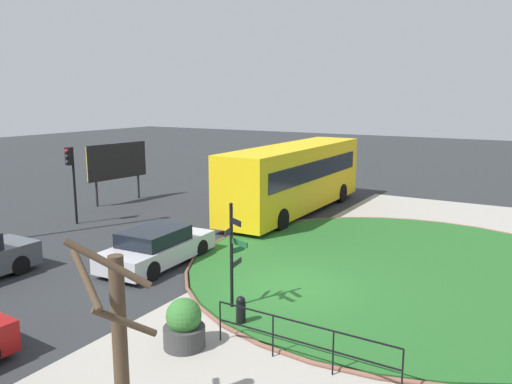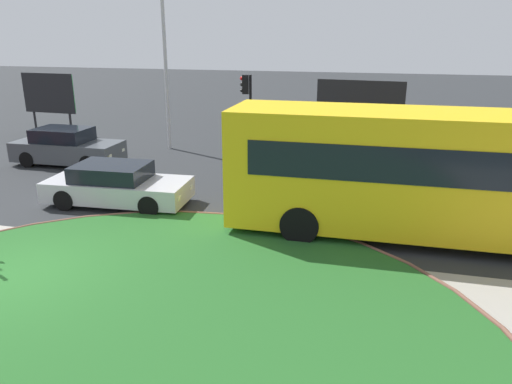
% 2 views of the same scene
% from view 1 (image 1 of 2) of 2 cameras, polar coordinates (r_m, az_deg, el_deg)
% --- Properties ---
extents(ground, '(120.00, 120.00, 0.00)m').
position_cam_1_polar(ground, '(15.57, 4.14, -10.89)').
color(ground, '#282B2D').
extents(sidewalk_paving, '(32.00, 8.59, 0.02)m').
position_cam_1_polar(sidewalk_paving, '(14.95, 10.12, -11.95)').
color(sidewalk_paving, '#9E998E').
rests_on(sidewalk_paving, ground).
extents(grass_island, '(14.04, 14.04, 0.10)m').
position_cam_1_polar(grass_island, '(17.91, 15.82, -8.19)').
color(grass_island, '#235B23').
rests_on(grass_island, ground).
extents(grass_kerb_ring, '(14.35, 14.35, 0.11)m').
position_cam_1_polar(grass_kerb_ring, '(17.91, 15.82, -8.17)').
color(grass_kerb_ring, brown).
rests_on(grass_kerb_ring, ground).
extents(signpost_directional, '(1.11, 0.75, 2.97)m').
position_cam_1_polar(signpost_directional, '(13.68, -2.55, -6.66)').
color(signpost_directional, black).
rests_on(signpost_directional, ground).
extents(bollard_foreground, '(0.25, 0.25, 0.80)m').
position_cam_1_polar(bollard_foreground, '(13.20, -1.70, -13.06)').
color(bollard_foreground, black).
rests_on(bollard_foreground, ground).
extents(railing_grass_edge, '(0.14, 4.33, 1.00)m').
position_cam_1_polar(railing_grass_edge, '(11.36, 5.14, -15.82)').
color(railing_grass_edge, black).
rests_on(railing_grass_edge, ground).
extents(bus_yellow, '(11.13, 2.55, 3.32)m').
position_cam_1_polar(bus_yellow, '(25.24, 4.33, 1.69)').
color(bus_yellow, yellow).
rests_on(bus_yellow, ground).
extents(car_trailing, '(4.51, 2.04, 1.29)m').
position_cam_1_polar(car_trailing, '(17.93, -10.96, -6.06)').
color(car_trailing, '#B7B7BC').
rests_on(car_trailing, ground).
extents(traffic_light_near, '(0.49, 0.30, 3.49)m').
position_cam_1_polar(traffic_light_near, '(24.08, -19.87, 2.52)').
color(traffic_light_near, black).
rests_on(traffic_light_near, ground).
extents(billboard_left, '(3.79, 0.56, 3.20)m').
position_cam_1_polar(billboard_left, '(28.56, -15.18, 3.21)').
color(billboard_left, black).
rests_on(billboard_left, ground).
extents(planter_near_signpost, '(0.96, 0.96, 1.19)m').
position_cam_1_polar(planter_near_signpost, '(12.23, -8.00, -14.50)').
color(planter_near_signpost, '#383838').
rests_on(planter_near_signpost, ground).
extents(street_tree_bare, '(1.13, 1.62, 3.64)m').
position_cam_1_polar(street_tree_bare, '(9.16, -15.15, -14.98)').
color(street_tree_bare, '#423323').
rests_on(street_tree_bare, ground).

